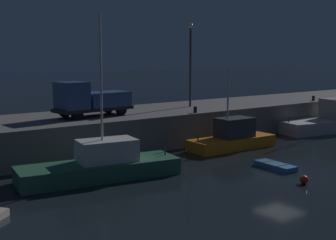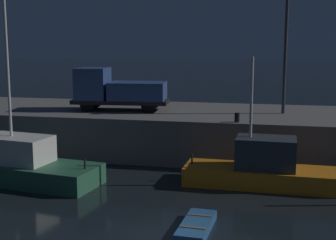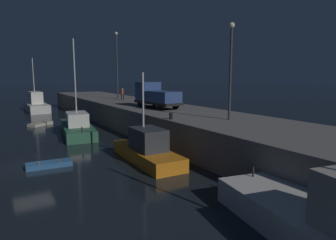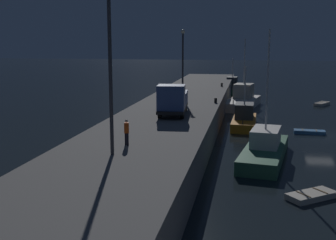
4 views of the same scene
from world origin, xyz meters
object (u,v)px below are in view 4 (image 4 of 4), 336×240
Objects in this scene: lamp_post_west at (110,56)px; bollard_central at (222,85)px; fishing_boat_orange at (244,118)px; dockworker at (127,131)px; bollard_west at (216,100)px; dinghy_red_small at (309,132)px; dinghy_orange_near at (322,104)px; lamp_post_east at (183,58)px; fishing_boat_blue at (232,88)px; utility_truck at (173,100)px; fishing_trawler_red at (242,100)px; rowboat_blue_far at (312,195)px; fishing_boat_white at (265,149)px.

bollard_central is (37.01, -3.63, -5.14)m from lamp_post_west.
dockworker is (-20.31, 6.72, 2.65)m from fishing_boat_orange.
lamp_post_west is 22.06m from bollard_west.
bollard_central is at bearing 29.54° from dinghy_red_small.
bollard_west is at bearing 116.62° from fishing_boat_orange.
dinghy_orange_near is at bearing -23.50° from lamp_post_west.
dinghy_red_small is 0.31× the size of lamp_post_west.
dinghy_orange_near is 24.45m from lamp_post_east.
dinghy_red_small is (-30.29, -8.55, -0.78)m from fishing_boat_blue.
dinghy_orange_near is 31.36m from utility_truck.
fishing_trawler_red is 17.06m from dinghy_red_small.
dockworker is (-0.06, 10.78, 3.35)m from rowboat_blue_far.
dinghy_orange_near is (3.90, -10.90, -0.75)m from fishing_trawler_red.
dinghy_red_small is (10.16, -4.54, -0.64)m from fishing_boat_white.
fishing_boat_orange is at bearing -32.32° from utility_truck.
dinghy_orange_near is at bearing -16.34° from fishing_boat_white.
utility_truck is at bearing 120.07° from dinghy_red_small.
fishing_boat_white is 19.29× the size of bollard_west.
utility_truck reaches higher than bollard_west.
fishing_boat_white is at bearing 163.66° from dinghy_orange_near.
lamp_post_west reaches higher than dockworker.
dinghy_orange_near is at bearing -130.17° from fishing_boat_blue.
lamp_post_west is at bearing 174.40° from bollard_central.
lamp_post_west is (-10.08, 8.59, 7.21)m from fishing_boat_white.
dinghy_orange_near reaches higher than rowboat_blue_far.
fishing_boat_white reaches higher than dockworker.
fishing_boat_orange is (-13.38, -0.50, -0.08)m from fishing_trawler_red.
lamp_post_west is at bearing 101.68° from rowboat_blue_far.
dinghy_red_small is 14.93m from lamp_post_east.
fishing_boat_orange reaches higher than bollard_west.
fishing_boat_blue is at bearing -5.19° from lamp_post_west.
fishing_boat_white is 15.08m from lamp_post_west.
fishing_trawler_red is 3.45× the size of rowboat_blue_far.
dinghy_orange_near is at bearing -35.32° from bollard_west.
utility_truck is at bearing 42.14° from rowboat_blue_far.
lamp_post_west reaches higher than fishing_trawler_red.
dockworker is 3.09× the size of bollard_west.
lamp_post_west is at bearing 179.35° from lamp_post_east.
dinghy_orange_near is (-10.73, -12.72, -0.75)m from fishing_boat_blue.
fishing_boat_orange is (12.43, 1.68, 0.06)m from fishing_boat_white.
lamp_post_east is (13.52, 8.33, 6.15)m from fishing_boat_white.
fishing_trawler_red is 3.62× the size of dinghy_red_small.
fishing_boat_orange is at bearing -177.84° from fishing_trawler_red.
lamp_post_west is 18.42× the size of bollard_west.
fishing_boat_white reaches higher than utility_truck.
dockworker reaches higher than bollard_west.
fishing_boat_white is 6.25× the size of dockworker.
fishing_trawler_red reaches higher than rowboat_blue_far.
fishing_trawler_red is 3.56m from bollard_central.
fishing_boat_blue is at bearing 49.83° from dinghy_orange_near.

